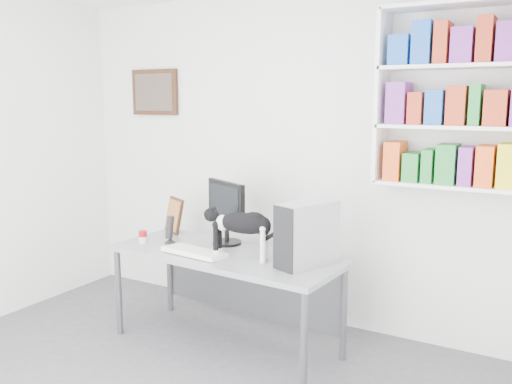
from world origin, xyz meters
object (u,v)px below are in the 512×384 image
bookshelf (455,97)px  cat (242,235)px  soup_can (143,237)px  leaning_print (174,214)px  monitor (227,212)px  speaker (170,229)px  desk (225,300)px  keyboard (194,252)px  pc_tower (307,234)px

bookshelf → cat: (-1.23, -0.73, -0.95)m
bookshelf → soup_can: 2.50m
leaning_print → cat: size_ratio=0.54×
leaning_print → cat: cat is taller
bookshelf → leaning_print: (-2.14, -0.34, -0.97)m
monitor → speaker: bearing=-127.9°
bookshelf → speaker: size_ratio=5.55×
desk → cat: 0.58m
leaning_print → cat: 0.99m
bookshelf → keyboard: size_ratio=2.51×
monitor → keyboard: (-0.05, -0.36, -0.23)m
keyboard → speaker: size_ratio=2.21×
leaning_print → bookshelf: bearing=36.4°
monitor → leaning_print: size_ratio=1.65×
bookshelf → leaning_print: size_ratio=4.08×
desk → soup_can: (-0.71, -0.08, 0.41)m
pc_tower → cat: size_ratio=0.77×
cat → keyboard: bearing=-179.3°
desk → monitor: size_ratio=3.48×
desk → monitor: (-0.12, 0.22, 0.61)m
bookshelf → desk: bearing=-155.3°
pc_tower → desk: bearing=-158.3°
leaning_print → soup_can: leaning_print is taller
keyboard → leaning_print: bearing=146.0°
desk → pc_tower: 0.87m
pc_tower → cat: bearing=-148.3°
desk → soup_can: bearing=-169.4°
monitor → bookshelf: bearing=41.3°
desk → pc_tower: (0.65, 0.02, 0.58)m
keyboard → speaker: bearing=161.5°
pc_tower → soup_can: (-1.36, -0.10, -0.17)m
keyboard → speaker: speaker is taller
monitor → keyboard: 0.43m
bookshelf → soup_can: size_ratio=13.12×
speaker → soup_can: speaker is taller
bookshelf → speaker: 2.28m
desk → keyboard: size_ratio=3.53×
soup_can → leaning_print: bearing=90.1°
bookshelf → cat: bookshelf is taller
cat → pc_tower: bearing=0.9°
desk → soup_can: 0.82m
monitor → pc_tower: 0.80m
desk → pc_tower: pc_tower is taller
speaker → soup_can: bearing=-133.1°
keyboard → pc_tower: bearing=17.6°
keyboard → soup_can: (-0.54, 0.06, 0.03)m
monitor → pc_tower: monitor is taller
pc_tower → leaning_print: 1.39m
soup_can → cat: (0.91, 0.01, 0.13)m
leaning_print → desk: bearing=3.5°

